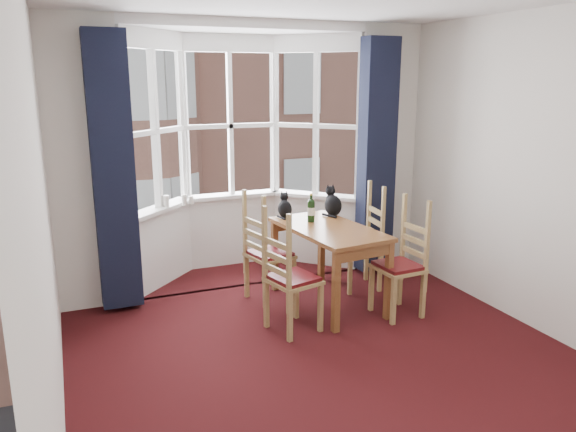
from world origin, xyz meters
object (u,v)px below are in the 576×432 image
dining_table (328,238)px  candle_extra (191,200)px  chair_right_far (367,245)px  cat_right (333,204)px  chair_right_near (406,266)px  candle_short (184,200)px  candle_tall (166,201)px  chair_left_far (262,257)px  cat_left (285,207)px  chair_left_near (285,282)px  wine_bottle (311,209)px

dining_table → candle_extra: 1.66m
chair_right_far → cat_right: 0.59m
chair_right_near → candle_short: size_ratio=8.26×
candle_tall → dining_table: bearing=-40.9°
chair_left_far → cat_right: bearing=8.1°
chair_right_near → cat_left: size_ratio=3.36×
chair_right_far → candle_tall: bearing=155.1°
dining_table → chair_left_near: chair_left_near is taller
candle_extra → cat_left: bearing=-39.4°
chair_left_far → cat_left: size_ratio=3.36×
dining_table → cat_right: size_ratio=4.10×
chair_left_near → cat_left: size_ratio=3.36×
chair_right_far → candle_extra: 1.99m
wine_bottle → candle_tall: size_ratio=2.37×
cat_right → chair_right_near: bearing=-70.4°
dining_table → candle_short: (-1.16, 1.21, 0.24)m
chair_left_near → candle_short: size_ratio=8.26×
candle_short → cat_right: bearing=-28.8°
chair_right_far → candle_short: size_ratio=8.26×
chair_left_near → candle_tall: candle_tall is taller
cat_right → wine_bottle: size_ratio=1.13×
candle_extra → chair_right_near: bearing=-45.9°
dining_table → candle_tall: candle_tall is taller
candle_short → cat_left: bearing=-36.1°
wine_bottle → candle_tall: bearing=144.6°
cat_right → wine_bottle: (-0.33, -0.17, 0.00)m
dining_table → wine_bottle: 0.36m
dining_table → cat_right: cat_right is taller
candle_short → chair_right_far: bearing=-28.2°
dining_table → candle_short: candle_short is taller
chair_left_near → chair_left_far: 0.76m
chair_left_far → candle_short: 1.16m
candle_extra → candle_tall: bearing=-169.8°
cat_left → cat_right: (0.50, -0.11, 0.02)m
chair_left_near → wine_bottle: bearing=51.1°
dining_table → chair_left_far: size_ratio=1.47×
dining_table → candle_tall: size_ratio=10.93×
chair_left_far → chair_right_near: 1.42m
chair_right_near → cat_right: size_ratio=2.79×
dining_table → chair_right_far: chair_right_far is taller
dining_table → wine_bottle: wine_bottle is taller
dining_table → chair_right_near: (0.59, -0.49, -0.21)m
candle_short → candle_extra: bearing=14.6°
chair_left_near → cat_right: 1.34m
dining_table → cat_left: 0.63m
cat_right → candle_extra: size_ratio=3.93×
dining_table → chair_right_near: chair_right_near is taller
wine_bottle → chair_left_far: bearing=174.8°
chair_right_far → wine_bottle: 0.81m
dining_table → candle_extra: candle_extra is taller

